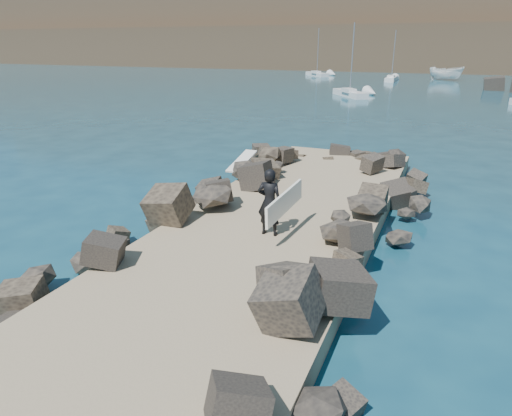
% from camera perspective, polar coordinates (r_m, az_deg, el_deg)
% --- Properties ---
extents(ground, '(800.00, 800.00, 0.00)m').
position_cam_1_polar(ground, '(14.01, 1.61, -4.49)').
color(ground, '#0F384C').
rests_on(ground, ground).
extents(jetty, '(6.00, 26.00, 0.60)m').
position_cam_1_polar(jetty, '(12.22, -1.85, -6.78)').
color(jetty, '#8C7759').
rests_on(jetty, ground).
extents(riprap_left, '(2.60, 22.00, 1.00)m').
position_cam_1_polar(riprap_left, '(13.88, -11.93, -2.94)').
color(riprap_left, black).
rests_on(riprap_left, ground).
extents(riprap_right, '(2.60, 22.00, 1.00)m').
position_cam_1_polar(riprap_right, '(11.78, 12.21, -7.23)').
color(riprap_right, black).
rests_on(riprap_right, ground).
extents(headland, '(360.00, 140.00, 32.00)m').
position_cam_1_polar(headland, '(172.28, 26.75, 21.35)').
color(headland, '#2D4919').
rests_on(headland, ground).
extents(surfboard_resting, '(0.55, 2.13, 0.07)m').
position_cam_1_polar(surfboard_resting, '(19.18, -1.77, 5.56)').
color(surfboard_resting, white).
rests_on(surfboard_resting, riprap_left).
extents(boat_imported, '(6.21, 4.23, 2.25)m').
position_cam_1_polar(boat_imported, '(84.88, 22.67, 15.29)').
color(boat_imported, white).
rests_on(boat_imported, ground).
extents(surfer_with_board, '(0.93, 2.41, 1.95)m').
position_cam_1_polar(surfer_with_board, '(12.80, 1.98, 0.72)').
color(surfer_with_board, black).
rests_on(surfer_with_board, jetty).
extents(sailboat_e, '(5.79, 6.42, 8.57)m').
position_cam_1_polar(sailboat_e, '(89.57, 7.61, 16.25)').
color(sailboat_e, silver).
rests_on(sailboat_e, ground).
extents(sailboat_b, '(1.52, 6.52, 7.90)m').
position_cam_1_polar(sailboat_b, '(79.93, 16.56, 15.21)').
color(sailboat_b, silver).
rests_on(sailboat_b, ground).
extents(sailboat_a, '(5.14, 6.27, 8.11)m').
position_cam_1_polar(sailboat_a, '(55.17, 11.63, 13.85)').
color(sailboat_a, silver).
rests_on(sailboat_a, ground).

